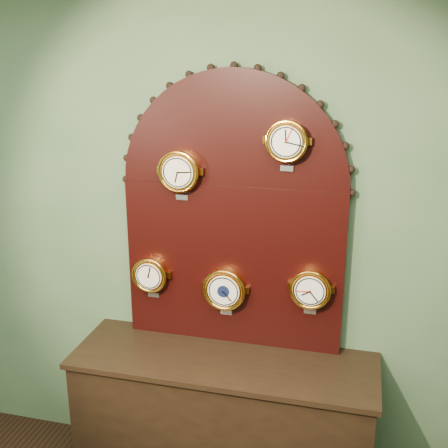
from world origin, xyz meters
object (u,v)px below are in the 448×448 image
(roman_clock, at_px, (179,171))
(barometer, at_px, (225,289))
(hygrometer, at_px, (151,274))
(shop_counter, at_px, (223,426))
(tide_clock, at_px, (311,289))
(display_board, at_px, (233,205))
(arabic_clock, at_px, (287,141))

(roman_clock, distance_m, barometer, 0.69)
(roman_clock, xyz_separation_m, hygrometer, (-0.19, 0.00, -0.60))
(shop_counter, relative_size, roman_clock, 5.81)
(tide_clock, bearing_deg, barometer, -179.92)
(shop_counter, height_order, display_board, display_board)
(shop_counter, relative_size, display_board, 1.05)
(shop_counter, relative_size, arabic_clock, 6.09)
(display_board, distance_m, roman_clock, 0.33)
(display_board, height_order, roman_clock, display_board)
(arabic_clock, relative_size, hygrometer, 1.03)
(arabic_clock, distance_m, hygrometer, 1.08)
(display_board, distance_m, arabic_clock, 0.46)
(display_board, bearing_deg, roman_clock, -166.34)
(shop_counter, xyz_separation_m, display_board, (0.00, 0.22, 1.23))
(barometer, xyz_separation_m, tide_clock, (0.46, 0.00, 0.05))
(hygrometer, bearing_deg, display_board, 8.18)
(hygrometer, relative_size, barometer, 0.88)
(barometer, bearing_deg, tide_clock, 0.08)
(display_board, xyz_separation_m, tide_clock, (0.43, -0.07, -0.41))
(roman_clock, relative_size, tide_clock, 1.03)
(shop_counter, xyz_separation_m, hygrometer, (-0.46, 0.15, 0.81))
(arabic_clock, xyz_separation_m, tide_clock, (0.15, -0.00, -0.77))
(hygrometer, bearing_deg, arabic_clock, -0.02)
(roman_clock, bearing_deg, shop_counter, -29.27)
(hygrometer, bearing_deg, tide_clock, -0.02)
(hygrometer, relative_size, tide_clock, 0.95)
(hygrometer, xyz_separation_m, tide_clock, (0.89, -0.00, 0.01))
(display_board, xyz_separation_m, barometer, (-0.03, -0.07, -0.46))
(display_board, bearing_deg, barometer, -113.73)
(shop_counter, distance_m, hygrometer, 0.94)
(arabic_clock, height_order, barometer, arabic_clock)
(roman_clock, bearing_deg, barometer, -0.11)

